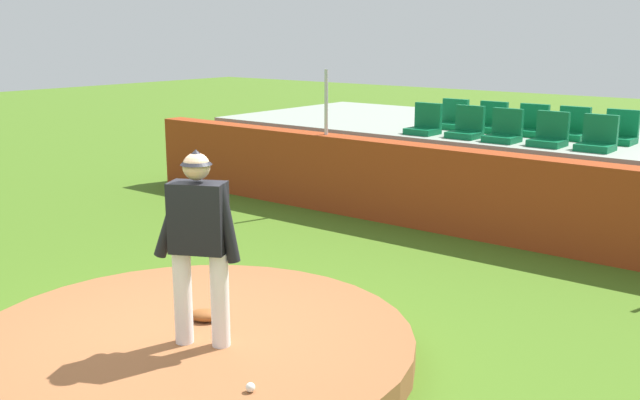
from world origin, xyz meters
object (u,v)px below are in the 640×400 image
(stadium_chair_3, at_px, (550,135))
(stadium_chair_9, at_px, (620,133))
(stadium_chair_0, at_px, (425,124))
(stadium_chair_4, at_px, (598,139))
(stadium_chair_7, at_px, (531,126))
(stadium_chair_1, at_px, (467,128))
(stadium_chair_8, at_px, (572,129))
(fielding_glove, at_px, (205,315))
(stadium_chair_5, at_px, (452,119))
(pitcher, at_px, (199,234))
(stadium_chair_2, at_px, (504,131))
(baseball, at_px, (250,387))
(stadium_chair_6, at_px, (491,122))

(stadium_chair_3, height_order, stadium_chair_9, same)
(stadium_chair_0, distance_m, stadium_chair_4, 2.79)
(stadium_chair_0, xyz_separation_m, stadium_chair_7, (1.44, 0.93, 0.00))
(stadium_chair_1, distance_m, stadium_chair_3, 1.36)
(stadium_chair_9, bearing_deg, stadium_chair_8, 0.60)
(fielding_glove, distance_m, stadium_chair_5, 7.24)
(stadium_chair_1, distance_m, stadium_chair_7, 1.13)
(pitcher, xyz_separation_m, stadium_chair_3, (0.44, 6.51, 0.16))
(stadium_chair_2, xyz_separation_m, stadium_chair_7, (0.04, 0.92, 0.00))
(pitcher, bearing_deg, baseball, -48.99)
(stadium_chair_7, bearing_deg, baseball, 98.46)
(stadium_chair_0, bearing_deg, fielding_glove, 101.91)
(stadium_chair_3, relative_size, stadium_chair_5, 1.00)
(baseball, bearing_deg, fielding_glove, 150.28)
(stadium_chair_2, bearing_deg, stadium_chair_5, -33.51)
(pitcher, bearing_deg, stadium_chair_3, 59.37)
(stadium_chair_0, height_order, stadium_chair_9, same)
(stadium_chair_0, bearing_deg, stadium_chair_8, -156.32)
(fielding_glove, height_order, stadium_chair_6, stadium_chair_6)
(stadium_chair_0, xyz_separation_m, stadium_chair_9, (2.83, 0.93, 0.00))
(stadium_chair_5, height_order, stadium_chair_7, same)
(stadium_chair_8, bearing_deg, stadium_chair_9, -179.40)
(stadium_chair_0, height_order, stadium_chair_7, same)
(stadium_chair_2, xyz_separation_m, stadium_chair_8, (0.71, 0.92, 0.00))
(baseball, bearing_deg, stadium_chair_7, 98.46)
(stadium_chair_1, relative_size, stadium_chair_2, 1.00)
(stadium_chair_8, bearing_deg, baseball, 93.64)
(stadium_chair_3, bearing_deg, baseball, 94.14)
(baseball, distance_m, stadium_chair_1, 7.24)
(stadium_chair_2, bearing_deg, stadium_chair_3, -177.96)
(fielding_glove, bearing_deg, stadium_chair_0, -109.24)
(stadium_chair_2, height_order, stadium_chair_7, same)
(stadium_chair_8, bearing_deg, stadium_chair_3, 89.73)
(pitcher, distance_m, stadium_chair_0, 6.69)
(stadium_chair_1, height_order, stadium_chair_7, same)
(stadium_chair_1, relative_size, stadium_chair_4, 1.00)
(stadium_chair_3, xyz_separation_m, stadium_chair_9, (0.73, 0.90, 0.00))
(stadium_chair_1, xyz_separation_m, stadium_chair_7, (0.70, 0.88, 0.00))
(pitcher, distance_m, fielding_glove, 1.07)
(stadium_chair_2, distance_m, stadium_chair_7, 0.92)
(pitcher, xyz_separation_m, stadium_chair_0, (-1.66, 6.48, 0.16))
(fielding_glove, xyz_separation_m, stadium_chair_3, (0.81, 6.14, 1.10))
(stadium_chair_9, bearing_deg, stadium_chair_2, 32.94)
(stadium_chair_3, bearing_deg, stadium_chair_7, -53.71)
(stadium_chair_1, bearing_deg, stadium_chair_0, 3.22)
(stadium_chair_8, xyz_separation_m, stadium_chair_9, (0.73, 0.01, 0.00))
(fielding_glove, height_order, stadium_chair_9, stadium_chair_9)
(stadium_chair_7, relative_size, stadium_chair_9, 1.00)
(fielding_glove, distance_m, stadium_chair_6, 7.14)
(pitcher, height_order, stadium_chair_8, pitcher)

